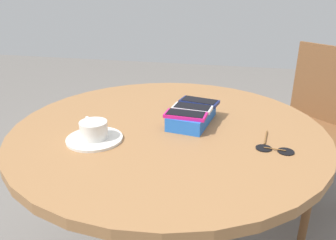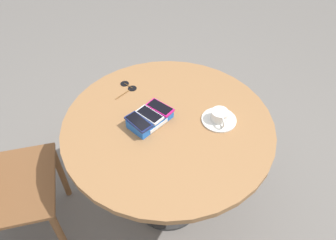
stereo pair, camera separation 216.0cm
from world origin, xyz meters
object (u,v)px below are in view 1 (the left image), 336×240
phone_navy (199,102)px  chair_near_window (310,128)px  round_table (168,153)px  sunglasses (274,148)px  coffee_cup (93,129)px  phone_magenta (186,115)px  phone_box (192,116)px  phone_white (192,108)px  saucer (95,139)px

phone_navy → chair_near_window: size_ratio=0.17×
round_table → sunglasses: bearing=73.4°
sunglasses → coffee_cup: bearing=-84.2°
phone_magenta → coffee_cup: coffee_cup is taller
phone_box → phone_magenta: size_ratio=1.64×
phone_white → phone_navy: bearing=167.9°
phone_white → phone_box: bearing=-5.0°
phone_box → phone_navy: bearing=168.2°
phone_box → coffee_cup: bearing=-53.8°
phone_navy → saucer: (0.27, -0.28, -0.05)m
phone_navy → phone_magenta: same height
round_table → sunglasses: sunglasses is taller
phone_navy → sunglasses: 0.33m
round_table → coffee_cup: (0.15, -0.19, 0.14)m
phone_navy → phone_white: size_ratio=1.05×
phone_magenta → sunglasses: phone_magenta is taller
phone_magenta → chair_near_window: size_ratio=0.16×
phone_navy → saucer: 0.39m
phone_navy → sunglasses: (0.21, 0.24, -0.05)m
chair_near_window → saucer: bearing=-43.7°
phone_magenta → saucer: bearing=-62.3°
phone_box → phone_navy: (-0.07, 0.01, 0.03)m
sunglasses → chair_near_window: bearing=161.2°
sunglasses → chair_near_window: size_ratio=0.17×
phone_magenta → saucer: size_ratio=0.80×
phone_box → coffee_cup: size_ratio=2.32×
phone_navy → phone_white: bearing=-12.1°
coffee_cup → chair_near_window: chair_near_window is taller
round_table → sunglasses: size_ratio=6.85×
phone_box → phone_white: (-0.00, 0.00, 0.03)m
saucer → sunglasses: size_ratio=1.13×
phone_magenta → saucer: 0.29m
chair_near_window → phone_magenta: bearing=-37.7°
round_table → chair_near_window: (-0.66, 0.59, -0.14)m
coffee_cup → chair_near_window: size_ratio=0.11×
sunglasses → phone_box: bearing=-118.9°
phone_magenta → coffee_cup: bearing=-62.9°
round_table → phone_magenta: bearing=71.2°
coffee_cup → round_table: bearing=128.0°
sunglasses → round_table: bearing=-106.6°
saucer → coffee_cup: size_ratio=1.76×
round_table → phone_white: size_ratio=7.48×
round_table → phone_magenta: phone_magenta is taller
phone_box → phone_white: bearing=175.0°
sunglasses → phone_magenta: bearing=-106.1°
phone_box → saucer: bearing=-53.3°
phone_magenta → saucer: phone_magenta is taller
phone_navy → chair_near_window: (-0.55, 0.50, -0.29)m
round_table → phone_box: (-0.04, 0.07, 0.13)m
round_table → phone_white: phone_white is taller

